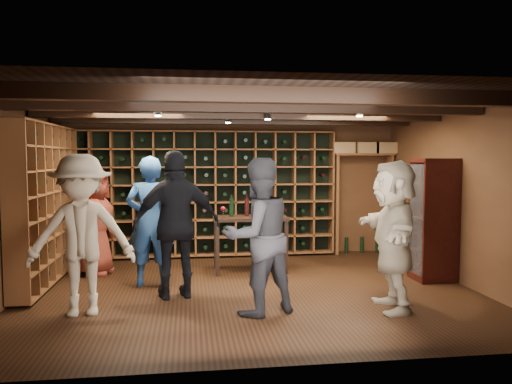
{
  "coord_description": "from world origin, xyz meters",
  "views": [
    {
      "loc": [
        -0.81,
        -6.6,
        1.8
      ],
      "look_at": [
        0.11,
        0.2,
        1.32
      ],
      "focal_mm": 35.0,
      "sensor_mm": 36.0,
      "label": 1
    }
  ],
  "objects": [
    {
      "name": "ground",
      "position": [
        0.0,
        0.0,
        0.0
      ],
      "size": [
        6.0,
        6.0,
        0.0
      ],
      "primitive_type": "plane",
      "color": "black",
      "rests_on": "ground"
    },
    {
      "name": "room_shell",
      "position": [
        0.0,
        0.05,
        2.42
      ],
      "size": [
        6.0,
        6.0,
        6.0
      ],
      "color": "#55331D",
      "rests_on": "ground"
    },
    {
      "name": "wine_rack_back",
      "position": [
        -0.52,
        2.33,
        1.15
      ],
      "size": [
        4.65,
        0.3,
        2.2
      ],
      "color": "brown",
      "rests_on": "ground"
    },
    {
      "name": "wine_rack_left",
      "position": [
        -2.83,
        0.82,
        1.15
      ],
      "size": [
        0.3,
        2.65,
        2.2
      ],
      "color": "brown",
      "rests_on": "ground"
    },
    {
      "name": "crate_shelf",
      "position": [
        2.41,
        2.32,
        1.57
      ],
      "size": [
        1.2,
        0.32,
        2.07
      ],
      "color": "brown",
      "rests_on": "ground"
    },
    {
      "name": "display_cabinet",
      "position": [
        2.71,
        0.2,
        0.86
      ],
      "size": [
        0.55,
        0.5,
        1.75
      ],
      "color": "black",
      "rests_on": "ground"
    },
    {
      "name": "man_blue_shirt",
      "position": [
        -1.35,
        0.42,
        0.91
      ],
      "size": [
        0.68,
        0.46,
        1.81
      ],
      "primitive_type": "imported",
      "rotation": [
        0.0,
        0.0,
        3.09
      ],
      "color": "navy",
      "rests_on": "ground"
    },
    {
      "name": "man_grey_suit",
      "position": [
        -0.03,
        -1.02,
        0.9
      ],
      "size": [
        1.06,
        0.96,
        1.79
      ],
      "primitive_type": "imported",
      "rotation": [
        0.0,
        0.0,
        3.54
      ],
      "color": "black",
      "rests_on": "ground"
    },
    {
      "name": "guest_red_floral",
      "position": [
        -2.23,
        1.22,
        0.8
      ],
      "size": [
        0.67,
        0.88,
        1.61
      ],
      "primitive_type": "imported",
      "rotation": [
        0.0,
        0.0,
        1.36
      ],
      "color": "maroon",
      "rests_on": "ground"
    },
    {
      "name": "guest_woman_black",
      "position": [
        -0.97,
        -0.23,
        0.94
      ],
      "size": [
        1.17,
        0.65,
        1.89
      ],
      "primitive_type": "imported",
      "rotation": [
        0.0,
        0.0,
        3.32
      ],
      "color": "black",
      "rests_on": "ground"
    },
    {
      "name": "guest_khaki",
      "position": [
        -2.03,
        -0.79,
        0.92
      ],
      "size": [
        1.24,
        0.79,
        1.83
      ],
      "primitive_type": "imported",
      "rotation": [
        0.0,
        0.0,
        0.1
      ],
      "color": "gray",
      "rests_on": "ground"
    },
    {
      "name": "guest_beige",
      "position": [
        1.57,
        -1.06,
        0.88
      ],
      "size": [
        0.74,
        1.69,
        1.76
      ],
      "primitive_type": "imported",
      "rotation": [
        0.0,
        0.0,
        4.58
      ],
      "color": "tan",
      "rests_on": "ground"
    },
    {
      "name": "tasting_table",
      "position": [
        0.13,
        1.09,
        0.77
      ],
      "size": [
        1.15,
        0.58,
        1.15
      ],
      "rotation": [
        0.0,
        0.0,
        -0.0
      ],
      "color": "black",
      "rests_on": "ground"
    }
  ]
}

